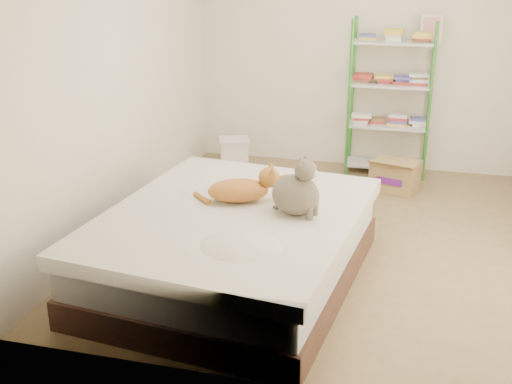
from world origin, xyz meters
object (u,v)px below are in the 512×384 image
(cardboard_box, at_px, (395,176))
(white_bin, at_px, (234,155))
(shelf_unit, at_px, (391,96))
(orange_cat, at_px, (238,188))
(grey_cat, at_px, (296,186))
(bed, at_px, (233,247))

(cardboard_box, distance_m, white_bin, 1.81)
(shelf_unit, bearing_deg, orange_cat, -110.45)
(white_bin, bearing_deg, orange_cat, -72.97)
(orange_cat, height_order, shelf_unit, shelf_unit)
(orange_cat, xyz_separation_m, grey_cat, (0.47, -0.14, 0.11))
(cardboard_box, bearing_deg, bed, -98.92)
(grey_cat, distance_m, white_bin, 2.72)
(orange_cat, height_order, grey_cat, grey_cat)
(grey_cat, bearing_deg, white_bin, 39.23)
(orange_cat, bearing_deg, white_bin, 86.95)
(bed, bearing_deg, orange_cat, 101.29)
(bed, bearing_deg, grey_cat, 16.50)
(bed, height_order, white_bin, bed)
(orange_cat, relative_size, grey_cat, 1.27)
(shelf_unit, bearing_deg, cardboard_box, -76.34)
(bed, height_order, grey_cat, grey_cat)
(shelf_unit, height_order, white_bin, shelf_unit)
(cardboard_box, bearing_deg, white_bin, -169.18)
(grey_cat, xyz_separation_m, white_bin, (-1.16, 2.39, -0.59))
(grey_cat, relative_size, white_bin, 1.07)
(orange_cat, xyz_separation_m, shelf_unit, (0.98, 2.62, 0.20))
(orange_cat, relative_size, white_bin, 1.36)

